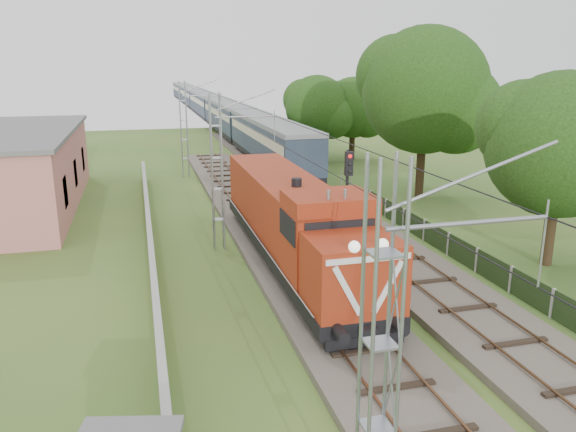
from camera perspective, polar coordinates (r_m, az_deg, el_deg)
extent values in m
plane|color=#335720|center=(19.57, 7.23, -13.44)|extent=(140.00, 140.00, 0.00)
cube|color=#6B6054|center=(25.52, 1.35, -5.92)|extent=(4.20, 70.00, 0.30)
cube|color=black|center=(25.44, 1.35, -5.50)|extent=(2.40, 70.00, 0.10)
cube|color=brown|center=(25.21, -0.51, -5.51)|extent=(0.08, 70.00, 0.05)
cube|color=brown|center=(25.65, 3.19, -5.16)|extent=(0.08, 70.00, 0.05)
cube|color=#6B6054|center=(38.81, 3.09, 1.48)|extent=(4.20, 80.00, 0.30)
cube|color=black|center=(38.76, 3.10, 1.77)|extent=(2.40, 80.00, 0.10)
cube|color=brown|center=(38.49, 1.89, 1.80)|extent=(0.08, 80.00, 0.05)
cube|color=brown|center=(39.01, 4.29, 1.94)|extent=(0.08, 80.00, 0.05)
cylinder|color=gray|center=(9.74, 17.94, -0.67)|extent=(3.00, 0.08, 0.08)
cylinder|color=gray|center=(28.44, -4.37, 10.03)|extent=(3.00, 0.08, 0.08)
cylinder|color=gray|center=(48.19, -8.87, 12.00)|extent=(3.00, 0.08, 0.08)
cylinder|color=black|center=(28.89, -1.37, 7.56)|extent=(0.03, 70.00, 0.03)
cylinder|color=black|center=(28.75, -1.39, 10.13)|extent=(0.03, 70.00, 0.03)
cube|color=#9E9E99|center=(29.14, -13.85, -2.40)|extent=(0.25, 40.00, 1.50)
cube|color=#C56C6A|center=(41.27, -26.34, 4.08)|extent=(8.00, 20.00, 5.00)
cube|color=#606060|center=(40.92, -26.76, 7.65)|extent=(8.40, 20.40, 0.25)
cube|color=black|center=(34.86, -21.74, 2.29)|extent=(0.10, 1.60, 1.80)
cube|color=black|center=(40.71, -20.84, 4.10)|extent=(0.10, 1.60, 1.80)
cube|color=black|center=(46.60, -20.16, 5.46)|extent=(0.10, 1.60, 1.80)
cube|color=black|center=(25.44, 21.71, -6.03)|extent=(0.05, 32.00, 1.15)
cube|color=#9E9E99|center=(37.92, 8.35, 1.71)|extent=(0.12, 0.12, 1.20)
cube|color=black|center=(26.54, 0.48, -3.05)|extent=(3.16, 17.93, 0.53)
cube|color=black|center=(21.48, 4.62, -8.53)|extent=(2.32, 3.80, 0.53)
cube|color=black|center=(32.02, -2.27, -0.44)|extent=(2.32, 3.80, 0.53)
cube|color=black|center=(18.96, 7.75, -12.37)|extent=(2.74, 0.26, 0.37)
cube|color=maroon|center=(19.21, 6.57, -5.75)|extent=(3.06, 2.64, 2.43)
sphere|color=white|center=(17.48, 6.76, -3.12)|extent=(0.38, 0.38, 0.38)
sphere|color=white|center=(17.84, 9.60, -2.86)|extent=(0.38, 0.38, 0.38)
cube|color=silver|center=(17.84, 6.07, -7.60)|extent=(1.06, 0.06, 1.77)
cube|color=silver|center=(18.34, 10.10, -7.10)|extent=(1.06, 0.06, 1.77)
cube|color=silver|center=(17.72, 8.23, -4.36)|extent=(2.85, 0.06, 0.19)
cube|color=maroon|center=(21.34, 4.10, -2.18)|extent=(3.16, 2.53, 3.38)
cube|color=black|center=(20.03, 5.31, -1.79)|extent=(2.64, 0.06, 0.95)
cube|color=maroon|center=(28.50, -0.89, 1.65)|extent=(2.95, 12.76, 2.74)
cylinder|color=black|center=(25.13, 0.88, 3.38)|extent=(0.46, 0.46, 0.42)
cylinder|color=gray|center=(19.99, 4.12, 2.11)|extent=(0.13, 0.13, 0.37)
cylinder|color=gray|center=(20.20, 5.82, 2.21)|extent=(0.13, 0.13, 0.37)
cube|color=black|center=(52.45, -1.82, 5.97)|extent=(3.13, 23.71, 0.54)
cube|color=#2B3A48|center=(52.20, -1.83, 7.84)|extent=(3.23, 23.71, 2.91)
cube|color=beige|center=(52.14, -1.84, 8.43)|extent=(3.28, 22.76, 0.81)
cube|color=slate|center=(52.02, -1.85, 9.61)|extent=(3.29, 23.71, 0.38)
cube|color=black|center=(76.59, -6.08, 8.82)|extent=(3.13, 23.71, 0.54)
cube|color=#2B3A48|center=(76.42, -6.12, 10.10)|extent=(3.23, 23.71, 2.91)
cube|color=beige|center=(76.38, -6.13, 10.50)|extent=(3.28, 22.76, 0.81)
cube|color=slate|center=(76.30, -6.15, 11.31)|extent=(3.29, 23.71, 0.38)
cube|color=black|center=(101.05, -8.32, 10.27)|extent=(3.13, 23.71, 0.54)
cube|color=#2B3A48|center=(100.92, -8.36, 11.25)|extent=(3.23, 23.71, 2.91)
cube|color=beige|center=(100.88, -8.37, 11.55)|extent=(3.28, 22.76, 0.81)
cube|color=slate|center=(100.82, -8.39, 12.16)|extent=(3.29, 23.71, 0.38)
cube|color=black|center=(125.63, -9.69, 11.15)|extent=(3.13, 23.71, 0.54)
cube|color=#2B3A48|center=(125.53, -9.73, 11.94)|extent=(3.23, 23.71, 2.91)
cube|color=beige|center=(125.50, -9.74, 12.18)|extent=(3.28, 22.76, 0.81)
cube|color=slate|center=(125.45, -9.76, 12.67)|extent=(3.29, 23.71, 0.38)
cube|color=black|center=(150.29, -10.62, 11.74)|extent=(3.13, 23.71, 0.54)
cube|color=#2B3A48|center=(150.20, -10.65, 12.40)|extent=(3.23, 23.71, 2.91)
cube|color=beige|center=(150.18, -10.66, 12.60)|extent=(3.28, 22.76, 0.81)
cube|color=slate|center=(150.14, -10.68, 13.01)|extent=(3.29, 23.71, 0.38)
cylinder|color=black|center=(27.91, 5.97, 1.28)|extent=(0.15, 0.15, 5.33)
cube|color=black|center=(27.35, 6.21, 5.32)|extent=(0.38, 0.24, 1.17)
sphere|color=red|center=(27.17, 6.33, 6.05)|extent=(0.19, 0.19, 0.19)
sphere|color=black|center=(27.23, 6.30, 5.28)|extent=(0.19, 0.19, 0.19)
sphere|color=black|center=(27.30, 6.28, 4.51)|extent=(0.19, 0.19, 0.19)
cube|color=#1A2FA1|center=(27.74, 6.19, 1.86)|extent=(0.59, 0.06, 0.43)
cylinder|color=#3D2C19|center=(29.28, 25.10, -0.69)|extent=(0.56, 0.56, 4.10)
sphere|color=#17320D|center=(28.58, 25.93, 6.51)|extent=(6.70, 6.70, 6.70)
sphere|color=#17320D|center=(28.66, 22.79, 8.38)|extent=(4.36, 4.36, 4.36)
cylinder|color=#3D2C19|center=(41.45, 13.35, 5.55)|extent=(0.61, 0.61, 5.37)
sphere|color=#17320D|center=(40.95, 13.77, 12.30)|extent=(8.79, 8.79, 8.79)
sphere|color=#17320D|center=(40.75, 16.76, 10.36)|extent=(6.15, 6.15, 6.15)
sphere|color=#17320D|center=(41.59, 10.91, 13.84)|extent=(5.71, 5.71, 5.71)
cylinder|color=#3D2C19|center=(55.72, 2.91, 7.48)|extent=(0.57, 0.57, 3.75)
sphere|color=#17320D|center=(55.36, 2.96, 10.98)|extent=(6.14, 6.14, 6.14)
sphere|color=#17320D|center=(54.95, 4.49, 10.03)|extent=(4.30, 4.30, 4.30)
sphere|color=#17320D|center=(56.03, 1.56, 11.74)|extent=(3.99, 3.99, 3.99)
cylinder|color=#3D2C19|center=(57.38, 6.52, 7.58)|extent=(0.57, 0.57, 3.66)
sphere|color=#17320D|center=(57.04, 6.62, 10.89)|extent=(5.99, 5.99, 5.99)
sphere|color=#17320D|center=(56.73, 8.08, 9.98)|extent=(4.19, 4.19, 4.19)
sphere|color=#17320D|center=(57.61, 5.27, 11.63)|extent=(3.89, 3.89, 3.89)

